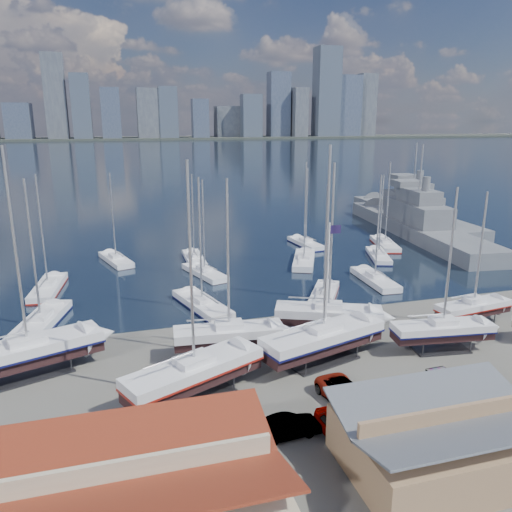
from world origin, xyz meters
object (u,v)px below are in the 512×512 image
object	(u,v)px
flagpole	(328,281)
sailboat_cradle_0	(29,351)
naval_ship_east	(416,226)
car_a	(339,429)
naval_ship_west	(411,214)

from	to	relation	value
flagpole	sailboat_cradle_0	bearing A→B (deg)	172.23
naval_ship_east	flagpole	world-z (taller)	naval_ship_east
naval_ship_east	flagpole	size ratio (longest dim) A/B	3.83
naval_ship_east	car_a	bearing A→B (deg)	149.02
naval_ship_west	flagpole	world-z (taller)	naval_ship_west
car_a	flagpole	distance (m)	13.69
naval_ship_east	flagpole	xyz separation A→B (m)	(-36.10, -41.16, 5.42)
naval_ship_west	car_a	distance (m)	79.26
sailboat_cradle_0	car_a	world-z (taller)	sailboat_cradle_0
sailboat_cradle_0	naval_ship_west	xyz separation A→B (m)	(67.45, 49.30, -0.55)
naval_ship_east	flagpole	distance (m)	55.02
naval_ship_west	car_a	bearing A→B (deg)	147.22
naval_ship_east	naval_ship_west	xyz separation A→B (m)	(6.37, 11.54, -0.00)
sailboat_cradle_0	naval_ship_west	distance (m)	83.55
naval_ship_east	car_a	size ratio (longest dim) A/B	10.22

